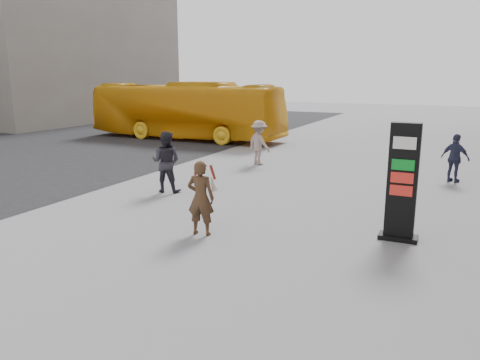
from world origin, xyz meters
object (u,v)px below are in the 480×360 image
at_px(info_pylon, 402,183).
at_px(pedestrian_c, 455,158).
at_px(bus, 185,111).
at_px(pedestrian_a, 166,162).
at_px(woman, 201,197).
at_px(pedestrian_b, 259,143).

relative_size(info_pylon, pedestrian_c, 1.58).
distance_m(bus, pedestrian_a, 12.02).
bearing_deg(woman, pedestrian_c, -131.58).
relative_size(info_pylon, pedestrian_b, 1.45).
distance_m(woman, bus, 16.02).
height_order(bus, pedestrian_a, bus).
bearing_deg(bus, info_pylon, -131.68).
height_order(bus, pedestrian_b, bus).
height_order(info_pylon, bus, bus).
xyz_separation_m(pedestrian_a, pedestrian_c, (7.82, 5.17, -0.12)).
bearing_deg(bus, woman, -145.58).
height_order(woman, pedestrian_b, pedestrian_b).
bearing_deg(pedestrian_c, info_pylon, 106.92).
bearing_deg(bus, pedestrian_c, -109.98).
relative_size(bus, pedestrian_c, 6.96).
bearing_deg(pedestrian_a, info_pylon, 156.09).
bearing_deg(woman, bus, -67.13).
relative_size(info_pylon, bus, 0.23).
relative_size(pedestrian_b, pedestrian_c, 1.09).
bearing_deg(bus, pedestrian_a, -149.58).
height_order(woman, pedestrian_c, woman).
height_order(woman, bus, bus).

